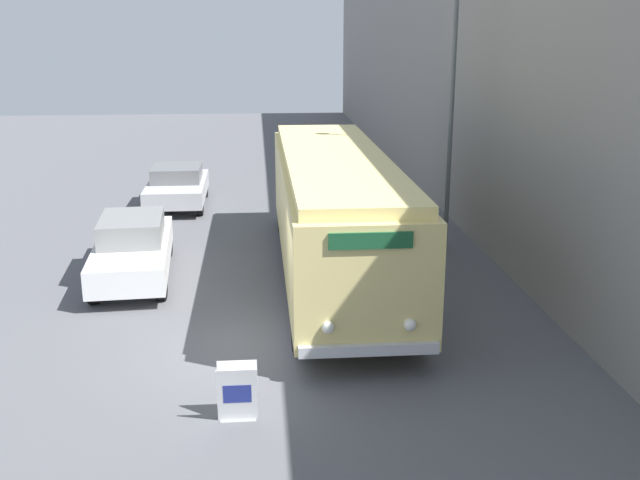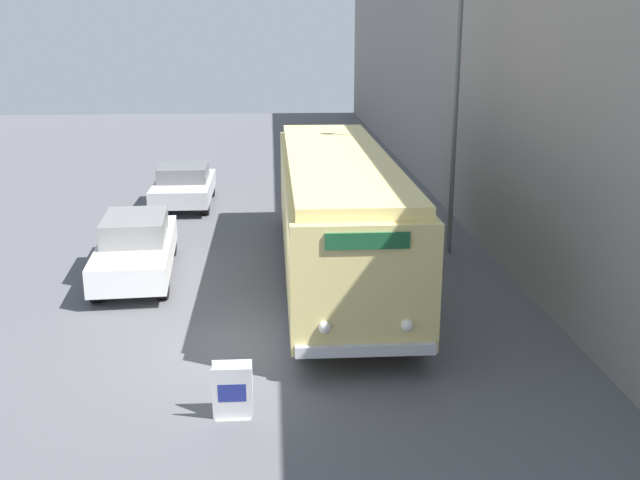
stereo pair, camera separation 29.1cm
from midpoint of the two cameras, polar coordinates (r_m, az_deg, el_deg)
The scene contains 7 objects.
ground_plane at distance 14.46m, azimuth -5.74°, elevation -8.33°, with size 80.00×80.00×0.00m, color #56565B.
building_wall_right at distance 24.05m, azimuth 10.13°, elevation 11.31°, with size 0.30×60.00×8.14m.
vintage_bus at distance 17.97m, azimuth 0.69°, elevation 2.43°, with size 2.56×11.44×3.03m.
sign_board at distance 11.93m, azimuth -7.02°, elevation -11.52°, with size 0.62×0.35×0.93m.
streetlamp at distance 19.84m, azimuth 9.71°, elevation 12.72°, with size 0.36×0.36×7.72m.
parked_car_near at distance 18.73m, azimuth -14.51°, elevation -0.59°, with size 2.05×4.84×1.51m.
parked_car_mid at distance 25.96m, azimuth -11.14°, elevation 4.08°, with size 1.92×4.16×1.37m.
Camera 1 is at (0.18, -13.17, 5.94)m, focal length 42.00 mm.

